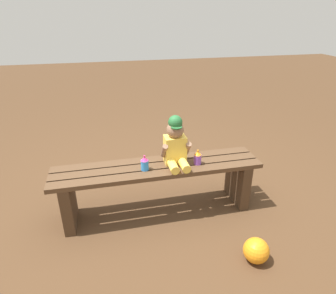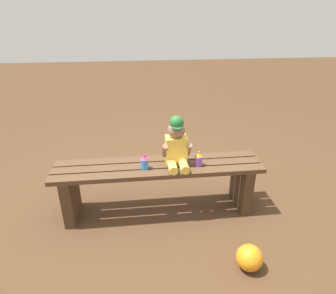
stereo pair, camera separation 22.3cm
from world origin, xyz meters
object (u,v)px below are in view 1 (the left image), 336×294
object	(u,v)px
park_bench	(158,180)
child_figure	(176,144)
toy_ball	(256,251)
sippy_cup_right	(198,157)
sippy_cup_left	(145,163)

from	to	relation	value
park_bench	child_figure	bearing A→B (deg)	1.89
child_figure	toy_ball	distance (m)	0.97
toy_ball	park_bench	bearing A→B (deg)	127.89
park_bench	toy_ball	bearing A→B (deg)	-52.11
child_figure	sippy_cup_right	size ratio (longest dim) A/B	3.26
sippy_cup_left	sippy_cup_right	xyz separation A→B (m)	(0.43, 0.00, 0.00)
sippy_cup_left	sippy_cup_right	world-z (taller)	same
sippy_cup_right	park_bench	bearing A→B (deg)	172.04
park_bench	child_figure	size ratio (longest dim) A/B	4.16
park_bench	sippy_cup_right	world-z (taller)	sippy_cup_right
toy_ball	sippy_cup_left	bearing A→B (deg)	134.99
park_bench	toy_ball	distance (m)	0.91
child_figure	toy_ball	bearing A→B (deg)	-60.69
sippy_cup_left	sippy_cup_right	bearing A→B (deg)	0.00
sippy_cup_left	sippy_cup_right	distance (m)	0.43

